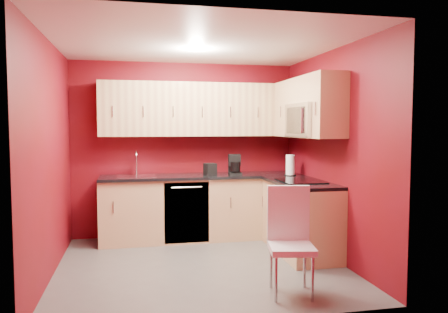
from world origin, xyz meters
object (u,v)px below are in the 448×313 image
object	(u,v)px
microwave	(310,121)
sink	(137,174)
dining_chair	(291,242)
coffee_maker	(235,165)
paper_towel	(290,165)
napkin_holder	(210,169)

from	to	relation	value
microwave	sink	world-z (taller)	microwave
sink	dining_chair	distance (m)	2.67
dining_chair	coffee_maker	bearing A→B (deg)	101.80
sink	paper_towel	bearing A→B (deg)	-9.61
microwave	paper_towel	size ratio (longest dim) A/B	2.67
sink	napkin_holder	size ratio (longest dim) A/B	3.24
napkin_holder	dining_chair	size ratio (longest dim) A/B	0.16
coffee_maker	microwave	bearing A→B (deg)	-47.89
napkin_holder	dining_chair	xyz separation A→B (m)	(0.39, -2.20, -0.48)
sink	dining_chair	size ratio (longest dim) A/B	0.51
paper_towel	dining_chair	xyz separation A→B (m)	(-0.68, -1.87, -0.54)
sink	coffee_maker	bearing A→B (deg)	-3.97
microwave	dining_chair	bearing A→B (deg)	-119.53
microwave	paper_towel	bearing A→B (deg)	90.85
coffee_maker	napkin_holder	distance (m)	0.36
sink	coffee_maker	world-z (taller)	sink
microwave	dining_chair	size ratio (longest dim) A/B	0.75
coffee_maker	paper_towel	size ratio (longest dim) A/B	1.00
sink	coffee_maker	xyz separation A→B (m)	(1.36, -0.09, 0.11)
napkin_holder	paper_towel	world-z (taller)	paper_towel
microwave	napkin_holder	world-z (taller)	microwave
microwave	dining_chair	xyz separation A→B (m)	(-0.69, -1.22, -1.15)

